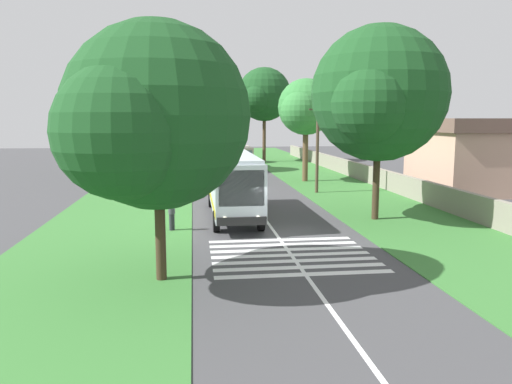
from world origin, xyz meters
TOP-DOWN VIEW (x-y plane):
  - ground at (0.00, 0.00)m, footprint 160.00×160.00m
  - grass_verge_left at (15.00, 8.20)m, footprint 120.00×8.00m
  - grass_verge_right at (15.00, -8.20)m, footprint 120.00×8.00m
  - centre_line at (15.00, 0.00)m, footprint 110.00×0.16m
  - coach_bus at (5.12, 1.80)m, footprint 11.16×2.62m
  - zebra_crossing at (-3.63, 0.00)m, footprint 5.85×6.80m
  - trailing_car_0 at (21.50, 1.75)m, footprint 4.30×1.78m
  - trailing_car_1 at (26.95, 1.95)m, footprint 4.30×1.78m
  - trailing_minibus_0 at (34.35, -1.58)m, footprint 6.00×2.14m
  - roadside_tree_left_0 at (-6.42, 5.46)m, footprint 7.53×6.46m
  - roadside_tree_left_1 at (31.16, 6.07)m, footprint 8.30×6.98m
  - roadside_tree_left_2 at (40.98, 5.95)m, footprint 6.49×5.34m
  - roadside_tree_right_0 at (21.05, -6.00)m, footprint 6.13×5.10m
  - roadside_tree_right_1 at (3.28, -6.08)m, footprint 8.48×7.53m
  - roadside_tree_right_2 at (43.15, -5.32)m, footprint 8.46×7.07m
  - utility_pole at (13.86, -5.47)m, footprint 0.24×1.40m
  - roadside_wall at (20.00, -11.60)m, footprint 70.00×0.40m
  - roadside_building at (13.21, -17.27)m, footprint 9.03×6.99m
  - pedestrian at (1.71, 5.21)m, footprint 0.34×0.34m

SIDE VIEW (x-z plane):
  - ground at x=0.00m, z-range 0.00..0.00m
  - zebra_crossing at x=-3.63m, z-range 0.00..0.01m
  - centre_line at x=15.00m, z-range 0.00..0.01m
  - grass_verge_left at x=15.00m, z-range 0.00..0.04m
  - grass_verge_right at x=15.00m, z-range 0.00..0.04m
  - trailing_car_0 at x=21.50m, z-range -0.05..1.38m
  - trailing_car_1 at x=26.95m, z-range -0.05..1.38m
  - roadside_wall at x=20.00m, z-range 0.04..1.57m
  - pedestrian at x=1.71m, z-range 0.06..1.75m
  - trailing_minibus_0 at x=34.35m, z-range 0.28..2.81m
  - coach_bus at x=5.12m, z-range 0.28..4.01m
  - roadside_building at x=13.21m, z-range 0.07..5.84m
  - utility_pole at x=13.86m, z-range 0.18..7.19m
  - roadside_tree_left_0 at x=-6.42m, z-range 1.16..10.18m
  - roadside_tree_right_0 at x=21.05m, z-range 1.99..11.32m
  - roadside_tree_right_1 at x=3.28m, z-range 1.53..12.38m
  - roadside_tree_left_1 at x=31.16m, z-range 2.19..13.84m
  - roadside_tree_left_2 at x=40.98m, z-range 2.68..13.66m
  - roadside_tree_right_2 at x=43.15m, z-range 2.53..14.99m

